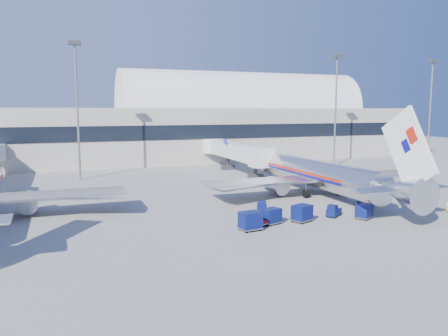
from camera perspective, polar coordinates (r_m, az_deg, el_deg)
name	(u,v)px	position (r m, az deg, el deg)	size (l,w,h in m)	color
ground	(267,208)	(52.59, 5.69, -5.19)	(260.00, 260.00, 0.00)	gray
terminal	(104,128)	(102.42, -15.45, 5.04)	(170.00, 28.15, 21.00)	#B2AA9E
airliner_main	(319,174)	(60.80, 12.33, -0.79)	(32.00, 37.26, 12.07)	silver
jetbridge_near	(232,151)	(82.92, 1.04, 2.28)	(4.40, 27.50, 6.25)	silver
mast_west	(77,90)	(76.08, -18.71, 9.60)	(2.00, 1.20, 22.60)	slate
mast_east	(336,94)	(92.55, 14.43, 9.33)	(2.00, 1.20, 22.60)	slate
mast_far_east	(431,96)	(108.76, 25.42, 8.55)	(2.00, 1.20, 22.60)	slate
barrier_near	(379,191)	(63.93, 19.53, -2.90)	(3.00, 0.55, 0.90)	#9E9E96
barrier_mid	(398,190)	(66.09, 21.73, -2.67)	(3.00, 0.55, 0.90)	#9E9E96
barrier_far	(416,188)	(68.33, 23.78, -2.45)	(3.00, 0.55, 0.90)	#9E9E96
tug_lead	(333,211)	(49.43, 14.10, -5.48)	(2.32, 2.04, 1.37)	#091149
tug_right	(365,201)	(55.90, 17.98, -4.14)	(2.19, 2.11, 1.32)	#091149
tug_left	(262,207)	(49.71, 4.95, -5.16)	(1.97, 2.48, 1.45)	#091149
cart_train_a	(302,213)	(46.42, 10.14, -5.80)	(2.46, 2.20, 1.78)	#091149
cart_train_b	(271,216)	(45.10, 6.21, -6.22)	(2.21, 1.94, 1.64)	#091149
cart_train_c	(250,221)	(42.58, 3.46, -6.87)	(2.26, 1.83, 1.83)	#091149
cart_solo_near	(364,211)	(49.26, 17.83, -5.39)	(2.23, 2.04, 1.59)	#091149
cart_solo_far	(419,199)	(58.12, 24.16, -3.66)	(2.28, 1.93, 1.76)	#091149
cart_open_red	(259,222)	(44.24, 4.53, -7.08)	(2.54, 2.14, 0.58)	slate
ramp_worker	(448,207)	(55.02, 27.26, -4.52)	(0.63, 0.41, 1.73)	#D6E518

